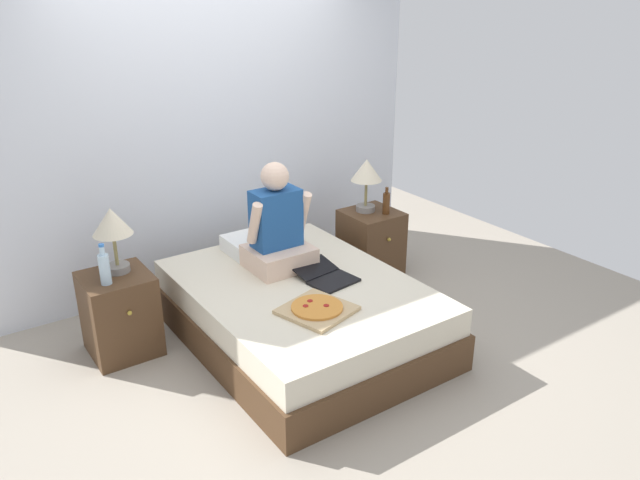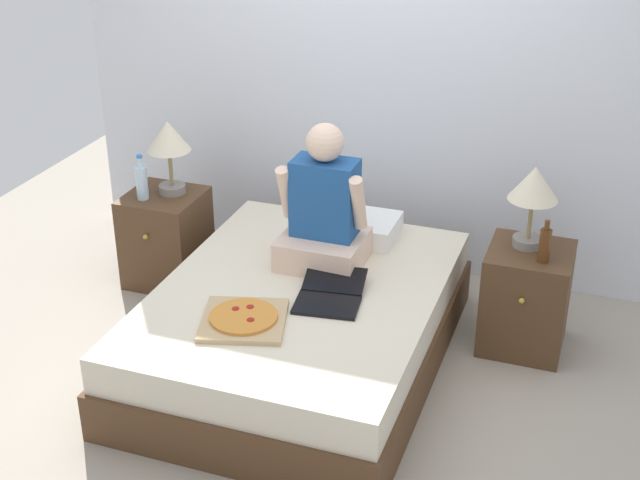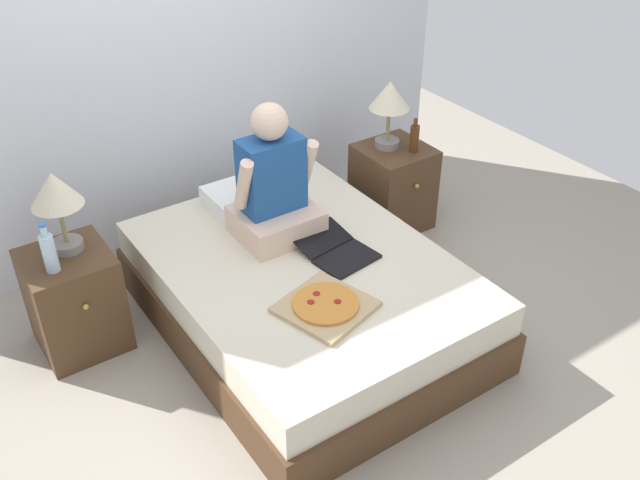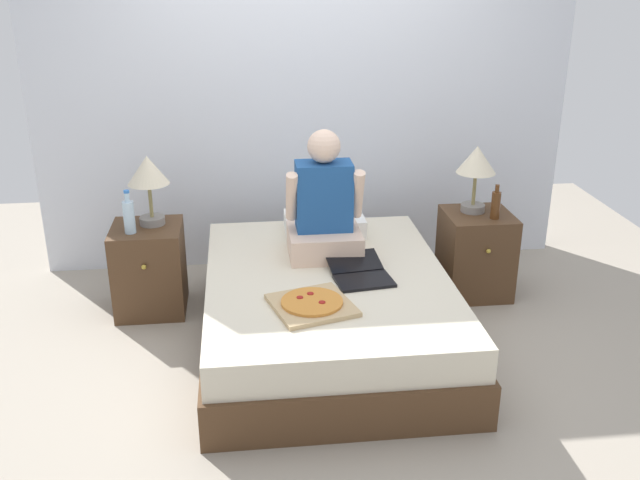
% 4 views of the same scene
% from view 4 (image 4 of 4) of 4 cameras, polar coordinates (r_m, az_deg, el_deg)
% --- Properties ---
extents(ground_plane, '(5.82, 5.82, 0.00)m').
position_cam_4_polar(ground_plane, '(4.36, 0.57, -8.17)').
color(ground_plane, '#9E9384').
extents(wall_back, '(3.82, 0.12, 2.50)m').
position_cam_4_polar(wall_back, '(5.17, -1.24, 11.51)').
color(wall_back, silver).
rests_on(wall_back, ground).
extents(bed, '(1.44, 1.93, 0.45)m').
position_cam_4_polar(bed, '(4.25, 0.58, -5.60)').
color(bed, '#4C331E').
rests_on(bed, ground).
extents(nightstand_left, '(0.44, 0.47, 0.58)m').
position_cam_4_polar(nightstand_left, '(4.75, -13.48, -2.24)').
color(nightstand_left, '#4C331E').
rests_on(nightstand_left, ground).
extents(lamp_on_left_nightstand, '(0.26, 0.26, 0.45)m').
position_cam_4_polar(lamp_on_left_nightstand, '(4.58, -13.59, 5.07)').
color(lamp_on_left_nightstand, gray).
rests_on(lamp_on_left_nightstand, nightstand_left).
extents(water_bottle, '(0.07, 0.07, 0.28)m').
position_cam_4_polar(water_bottle, '(4.53, -15.04, 1.88)').
color(water_bottle, silver).
rests_on(water_bottle, nightstand_left).
extents(nightstand_right, '(0.44, 0.47, 0.58)m').
position_cam_4_polar(nightstand_right, '(4.96, 12.34, -1.07)').
color(nightstand_right, '#4C331E').
rests_on(nightstand_right, ground).
extents(lamp_on_right_nightstand, '(0.26, 0.26, 0.45)m').
position_cam_4_polar(lamp_on_right_nightstand, '(4.80, 12.40, 5.93)').
color(lamp_on_right_nightstand, gray).
rests_on(lamp_on_right_nightstand, nightstand_right).
extents(beer_bottle, '(0.06, 0.06, 0.23)m').
position_cam_4_polar(beer_bottle, '(4.76, 13.88, 2.77)').
color(beer_bottle, '#512D14').
rests_on(beer_bottle, nightstand_right).
extents(pillow, '(0.52, 0.34, 0.12)m').
position_cam_4_polar(pillow, '(4.76, 0.34, 1.30)').
color(pillow, white).
rests_on(pillow, bed).
extents(person_seated, '(0.47, 0.40, 0.78)m').
position_cam_4_polar(person_seated, '(4.35, 0.33, 2.44)').
color(person_seated, beige).
rests_on(person_seated, bed).
extents(laptop, '(0.37, 0.45, 0.07)m').
position_cam_4_polar(laptop, '(4.12, 3.27, -2.75)').
color(laptop, black).
rests_on(laptop, bed).
extents(pizza_box, '(0.49, 0.49, 0.05)m').
position_cam_4_polar(pizza_box, '(3.77, -0.65, -5.16)').
color(pizza_box, tan).
rests_on(pizza_box, bed).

